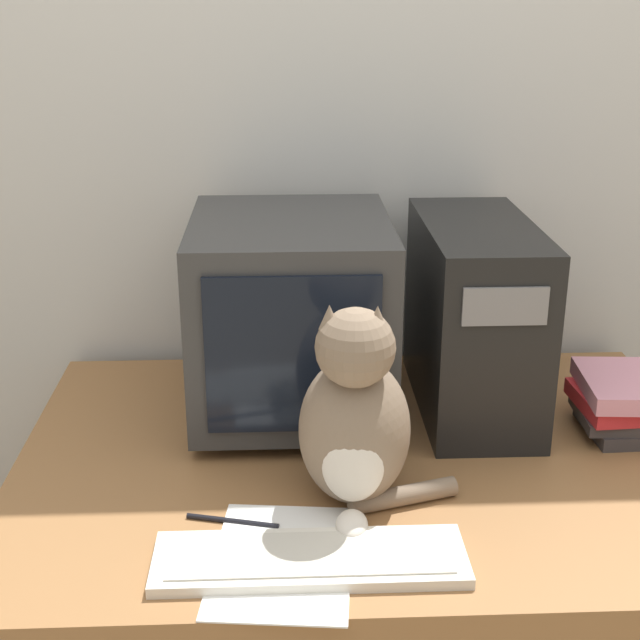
# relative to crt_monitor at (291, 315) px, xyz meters

# --- Properties ---
(wall_back) EXTENTS (7.00, 0.05, 2.50)m
(wall_back) POSITION_rel_crt_monitor_xyz_m (0.14, 0.34, 0.28)
(wall_back) COLOR silver
(wall_back) RESTS_ON ground_plane
(desk) EXTENTS (1.31, 0.93, 0.76)m
(desk) POSITION_rel_crt_monitor_xyz_m (0.14, -0.19, -0.59)
(desk) COLOR olive
(desk) RESTS_ON ground_plane
(crt_monitor) EXTENTS (0.39, 0.45, 0.40)m
(crt_monitor) POSITION_rel_crt_monitor_xyz_m (0.00, 0.00, 0.00)
(crt_monitor) COLOR #333333
(crt_monitor) RESTS_ON desk
(computer_tower) EXTENTS (0.22, 0.47, 0.39)m
(computer_tower) POSITION_rel_crt_monitor_xyz_m (0.37, 0.01, -0.01)
(computer_tower) COLOR black
(computer_tower) RESTS_ON desk
(keyboard) EXTENTS (0.48, 0.14, 0.02)m
(keyboard) POSITION_rel_crt_monitor_xyz_m (0.02, -0.53, -0.20)
(keyboard) COLOR silver
(keyboard) RESTS_ON desk
(cat) EXTENTS (0.28, 0.26, 0.36)m
(cat) POSITION_rel_crt_monitor_xyz_m (0.10, -0.36, -0.06)
(cat) COLOR #7A6651
(cat) RESTS_ON desk
(book_stack) EXTENTS (0.17, 0.21, 0.11)m
(book_stack) POSITION_rel_crt_monitor_xyz_m (0.63, -0.13, -0.15)
(book_stack) COLOR #383333
(book_stack) RESTS_ON desk
(pen) EXTENTS (0.15, 0.05, 0.01)m
(pen) POSITION_rel_crt_monitor_xyz_m (-0.10, -0.42, -0.20)
(pen) COLOR black
(pen) RESTS_ON desk
(paper_sheet) EXTENTS (0.24, 0.32, 0.00)m
(paper_sheet) POSITION_rel_crt_monitor_xyz_m (-0.02, -0.52, -0.21)
(paper_sheet) COLOR white
(paper_sheet) RESTS_ON desk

